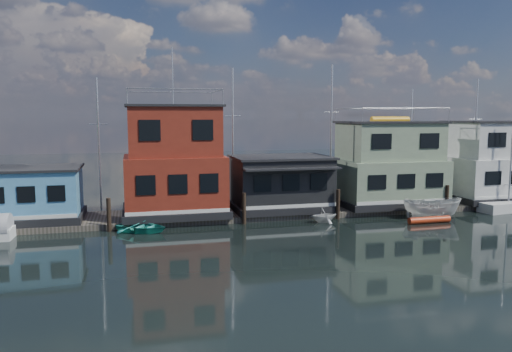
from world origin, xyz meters
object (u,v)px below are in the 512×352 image
object	(u,v)px
houseboat_blue	(33,194)
houseboat_dark	(281,183)
houseboat_red	(174,163)
houseboat_green	(389,165)
red_kayak	(429,220)
motorboat	(432,208)
dinghy_white	(324,215)
houseboat_white	(495,163)
day_sailer	(508,206)
dinghy_teal	(142,227)

from	to	relation	value
houseboat_blue	houseboat_dark	xyz separation A→B (m)	(17.50, -0.02, 0.21)
houseboat_red	houseboat_green	size ratio (longest dim) A/B	1.41
red_kayak	motorboat	xyz separation A→B (m)	(1.03, 1.31, 0.56)
houseboat_green	dinghy_white	world-z (taller)	houseboat_green
red_kayak	houseboat_red	bearing A→B (deg)	160.48
houseboat_white	houseboat_red	bearing A→B (deg)	-180.00
houseboat_dark	red_kayak	distance (m)	10.99
houseboat_red	houseboat_white	world-z (taller)	houseboat_red
day_sailer	red_kayak	bearing A→B (deg)	-172.55
day_sailer	dinghy_white	bearing A→B (deg)	173.21
day_sailer	motorboat	bearing A→B (deg)	-179.95
red_kayak	houseboat_blue	bearing A→B (deg)	166.67
houseboat_red	houseboat_blue	bearing A→B (deg)	-180.00
houseboat_red	dinghy_white	distance (m)	11.29
houseboat_white	day_sailer	distance (m)	4.62
houseboat_dark	motorboat	world-z (taller)	houseboat_dark
houseboat_red	motorboat	xyz separation A→B (m)	(18.24, -4.30, -3.31)
motorboat	dinghy_white	bearing A→B (deg)	104.08
red_kayak	dinghy_teal	bearing A→B (deg)	172.50
houseboat_red	day_sailer	size ratio (longest dim) A/B	1.53
houseboat_blue	houseboat_red	xyz separation A→B (m)	(9.50, 0.00, 1.90)
dinghy_teal	houseboat_blue	bearing A→B (deg)	92.54
dinghy_white	houseboat_red	bearing A→B (deg)	64.79
houseboat_blue	dinghy_white	distance (m)	19.98
houseboat_red	motorboat	size ratio (longest dim) A/B	2.88
houseboat_blue	day_sailer	world-z (taller)	day_sailer
houseboat_red	houseboat_white	distance (m)	27.01
houseboat_red	houseboat_dark	xyz separation A→B (m)	(8.00, -0.02, -1.69)
houseboat_dark	houseboat_white	xyz separation A→B (m)	(19.00, 0.02, 1.12)
dinghy_teal	dinghy_white	bearing A→B (deg)	-61.16
day_sailer	houseboat_red	bearing A→B (deg)	164.71
dinghy_white	red_kayak	bearing A→B (deg)	-111.41
houseboat_dark	red_kayak	size ratio (longest dim) A/B	2.31
dinghy_white	dinghy_teal	bearing A→B (deg)	84.11
houseboat_blue	red_kayak	xyz separation A→B (m)	(26.70, -5.61, -1.97)
houseboat_white	dinghy_teal	size ratio (longest dim) A/B	2.49
houseboat_red	houseboat_dark	size ratio (longest dim) A/B	1.60
red_kayak	motorboat	world-z (taller)	motorboat
houseboat_red	motorboat	world-z (taller)	houseboat_red
houseboat_blue	dinghy_teal	world-z (taller)	houseboat_blue
dinghy_teal	houseboat_green	bearing A→B (deg)	-50.59
houseboat_green	dinghy_white	xyz separation A→B (m)	(-6.91, -3.59, -3.02)
houseboat_green	red_kayak	world-z (taller)	houseboat_green
houseboat_dark	motorboat	distance (m)	11.21
houseboat_red	dinghy_teal	distance (m)	5.70
houseboat_green	day_sailer	world-z (taller)	day_sailer
houseboat_white	motorboat	bearing A→B (deg)	-153.86
houseboat_red	day_sailer	distance (m)	26.22
day_sailer	dinghy_teal	size ratio (longest dim) A/B	2.30
houseboat_red	houseboat_white	size ratio (longest dim) A/B	1.41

